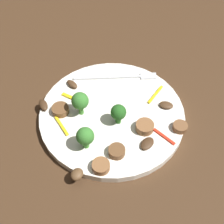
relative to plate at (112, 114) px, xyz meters
The scene contains 20 objects.
ground_plane 0.01m from the plate, ahead, with size 1.40×1.40×0.00m, color #422B19.
plate is the anchor object (origin of this frame).
fork 0.10m from the plate, 51.29° to the left, with size 0.17×0.08×0.00m.
broccoli_floret_0 0.07m from the plate, 156.05° to the left, with size 0.03×0.03×0.05m.
broccoli_floret_1 0.04m from the plate, 97.60° to the right, with size 0.03×0.03×0.04m.
broccoli_floret_2 0.10m from the plate, 146.82° to the right, with size 0.03×0.03×0.05m.
sausage_slice_0 0.10m from the plate, 111.38° to the right, with size 0.03×0.03×0.01m, color brown.
sausage_slice_1 0.13m from the plate, 125.07° to the right, with size 0.03×0.03×0.01m, color brown.
sausage_slice_2 0.08m from the plate, 60.66° to the right, with size 0.03×0.03×0.02m, color brown.
sausage_slice_3 0.10m from the plate, 153.41° to the left, with size 0.03×0.03×0.01m, color brown.
sausage_slice_4 0.13m from the plate, 44.06° to the right, with size 0.03×0.03×0.01m, color brown.
mushroom_0 0.11m from the plate, 113.16° to the left, with size 0.03×0.01×0.01m, color #4C331E.
mushroom_1 0.14m from the plate, 147.76° to the left, with size 0.03×0.02×0.01m, color #422B19.
mushroom_2 0.15m from the plate, 139.29° to the right, with size 0.02×0.02×0.01m, color brown.
mushroom_3 0.10m from the plate, 76.64° to the right, with size 0.03×0.02×0.01m, color #422B19.
mushroom_4 0.11m from the plate, 18.82° to the right, with size 0.03×0.02×0.01m, color #4C331E.
pepper_strip_0 0.09m from the plate, 130.13° to the left, with size 0.04×0.01×0.00m, color yellow.
pepper_strip_1 0.10m from the plate, ahead, with size 0.06×0.00×0.00m, color yellow.
pepper_strip_2 0.11m from the plate, 58.17° to the right, with size 0.05×0.01×0.00m, color red.
pepper_strip_3 0.10m from the plate, behind, with size 0.05×0.01×0.00m, color yellow.
Camera 1 is at (-0.16, -0.33, 0.47)m, focal length 47.72 mm.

